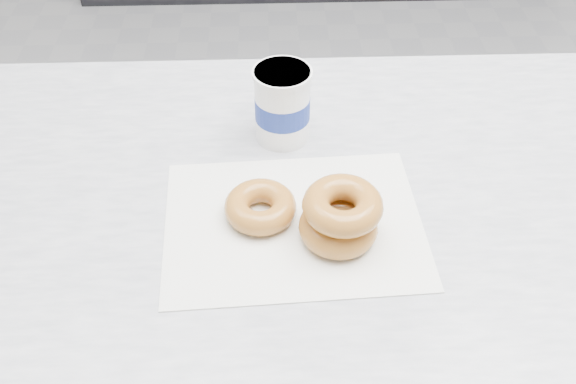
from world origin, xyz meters
name	(u,v)px	position (x,y,z in m)	size (l,w,h in m)	color
ground	(367,277)	(0.00, 0.00, 0.00)	(5.00, 5.00, 0.00)	gray
counter	(428,376)	(0.00, -0.60, 0.45)	(3.06, 0.76, 0.90)	#333335
wax_paper	(294,223)	(-0.25, -0.63, 0.90)	(0.34, 0.26, 0.00)	silver
donut_single	(260,207)	(-0.30, -0.61, 0.92)	(0.10, 0.10, 0.03)	#B47E31
donut_stack	(340,216)	(-0.20, -0.65, 0.94)	(0.13, 0.13, 0.07)	#B47E31
coffee_cup	(282,104)	(-0.26, -0.44, 0.96)	(0.09, 0.09, 0.12)	white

